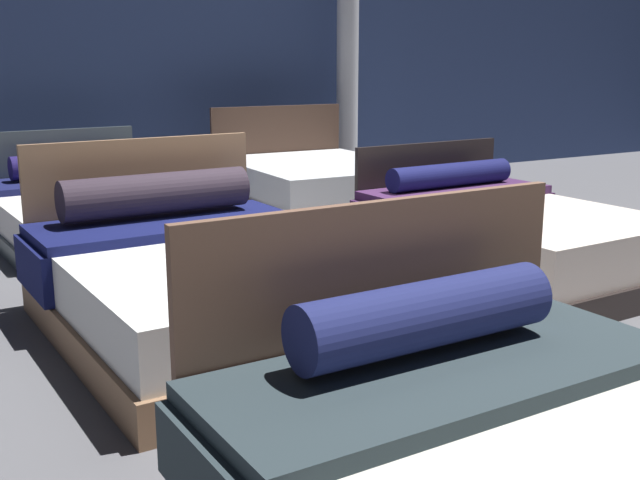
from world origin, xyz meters
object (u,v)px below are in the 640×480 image
at_px(bed_4, 87,211).
at_px(support_pillar, 348,39).
at_px(bed_5, 317,186).
at_px(bed_2, 204,284).
at_px(bed_3, 508,240).

relative_size(bed_4, support_pillar, 0.58).
xyz_separation_m(bed_5, support_pillar, (1.20, 1.35, 1.49)).
height_order(bed_2, support_pillar, support_pillar).
height_order(bed_2, bed_5, bed_2).
distance_m(bed_2, support_pillar, 5.66).
bearing_deg(bed_4, bed_2, -93.39).
bearing_deg(bed_5, bed_4, -178.17).
height_order(bed_4, support_pillar, support_pillar).
bearing_deg(bed_3, bed_4, 126.74).
height_order(bed_2, bed_4, bed_2).
relative_size(bed_2, bed_5, 1.08).
xyz_separation_m(bed_4, support_pillar, (3.53, 1.35, 1.52)).
bearing_deg(bed_2, bed_4, 87.38).
height_order(bed_3, bed_5, bed_5).
relative_size(bed_3, bed_4, 1.00).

